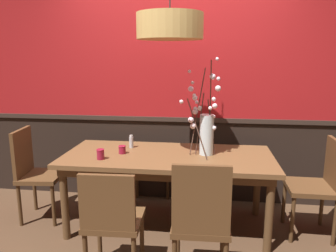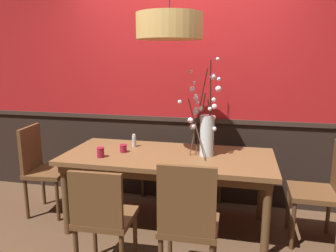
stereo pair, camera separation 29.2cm
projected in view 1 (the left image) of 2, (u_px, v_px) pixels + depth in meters
ground_plane at (168, 225)px, 3.27m from camera, size 24.00×24.00×0.00m
back_wall at (176, 85)px, 3.69m from camera, size 5.49×0.14×2.71m
dining_table at (168, 162)px, 3.14m from camera, size 2.00×0.89×0.74m
chair_far_side_right at (201, 150)px, 3.96m from camera, size 0.42×0.40×0.99m
chair_near_side_right at (201, 219)px, 2.28m from camera, size 0.42×0.40×0.98m
chair_head_east_end at (319, 182)px, 3.01m from camera, size 0.43×0.44×0.93m
chair_far_side_left at (155, 152)px, 4.01m from camera, size 0.43×0.39×0.88m
chair_near_side_left at (112, 218)px, 2.37m from camera, size 0.43×0.41×0.88m
chair_head_west_end at (34, 170)px, 3.33m from camera, size 0.44×0.45×0.95m
vase_with_blossoms at (206, 130)px, 3.08m from camera, size 0.37×0.41×0.92m
candle_holder_nearer_center at (100, 154)px, 2.96m from camera, size 0.07×0.07×0.10m
candle_holder_nearer_edge at (122, 150)px, 3.14m from camera, size 0.07×0.07×0.08m
condiment_bottle at (131, 142)px, 3.34m from camera, size 0.04×0.04×0.13m
pendant_lamp at (170, 26)px, 2.84m from camera, size 0.59×0.59×0.90m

